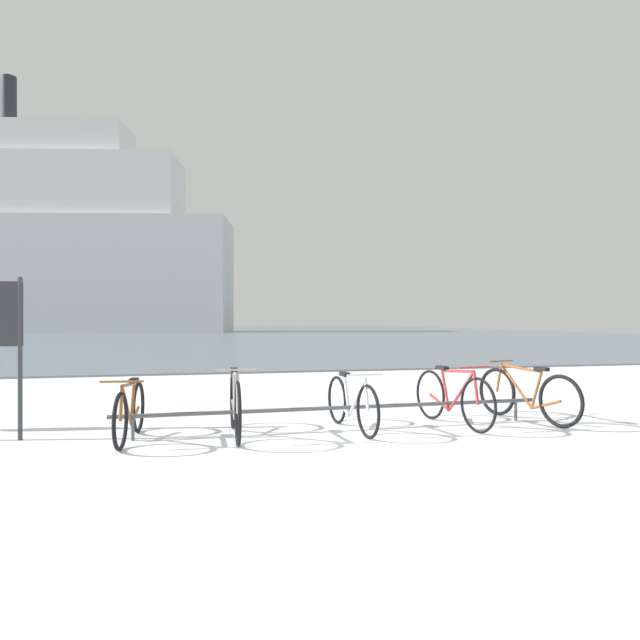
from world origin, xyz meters
name	(u,v)px	position (x,y,z in m)	size (l,w,h in m)	color
ground	(207,333)	(0.00, 53.90, -0.04)	(80.00, 132.00, 0.08)	white
bike_rack	(341,408)	(0.03, 2.16, 0.27)	(5.56, 0.17, 0.31)	#4C5156
bicycle_0	(130,412)	(-2.50, 2.08, 0.34)	(0.46, 1.59, 0.74)	black
bicycle_1	(235,404)	(-1.31, 2.05, 0.38)	(0.46, 1.76, 0.84)	black
bicycle_2	(352,403)	(0.14, 2.08, 0.34)	(0.46, 1.65, 0.75)	black
bicycle_3	(453,397)	(1.53, 2.09, 0.37)	(0.46, 1.72, 0.81)	black
bicycle_4	(527,395)	(2.67, 2.16, 0.36)	(0.60, 1.74, 0.80)	black
ferry_ship	(57,246)	(-16.28, 63.73, 9.65)	(39.00, 16.45, 28.75)	silver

